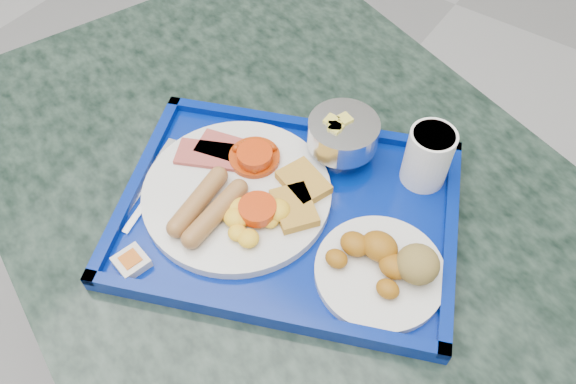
# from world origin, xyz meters

# --- Properties ---
(table) EXTENTS (1.29, 1.08, 0.69)m
(table) POSITION_xyz_m (0.32, 0.44, 0.51)
(table) COLOR gray
(table) RESTS_ON floor
(tray) EXTENTS (0.53, 0.47, 0.03)m
(tray) POSITION_xyz_m (0.31, 0.41, 0.70)
(tray) COLOR navy
(tray) RESTS_ON table
(main_plate) EXTENTS (0.25, 0.25, 0.04)m
(main_plate) POSITION_xyz_m (0.25, 0.39, 0.72)
(main_plate) COLOR silver
(main_plate) RESTS_ON tray
(bread_plate) EXTENTS (0.16, 0.16, 0.05)m
(bread_plate) POSITION_xyz_m (0.46, 0.41, 0.72)
(bread_plate) COLOR silver
(bread_plate) RESTS_ON tray
(fruit_bowl) EXTENTS (0.10, 0.10, 0.07)m
(fruit_bowl) POSITION_xyz_m (0.32, 0.54, 0.75)
(fruit_bowl) COLOR silver
(fruit_bowl) RESTS_ON tray
(juice_cup) EXTENTS (0.06, 0.06, 0.09)m
(juice_cup) POSITION_xyz_m (0.43, 0.57, 0.75)
(juice_cup) COLOR white
(juice_cup) RESTS_ON tray
(spoon) EXTENTS (0.05, 0.16, 0.01)m
(spoon) POSITION_xyz_m (0.16, 0.38, 0.71)
(spoon) COLOR silver
(spoon) RESTS_ON tray
(knife) EXTENTS (0.06, 0.17, 0.00)m
(knife) POSITION_xyz_m (0.13, 0.34, 0.71)
(knife) COLOR silver
(knife) RESTS_ON tray
(jam_packet) EXTENTS (0.04, 0.04, 0.01)m
(jam_packet) POSITION_xyz_m (0.20, 0.24, 0.71)
(jam_packet) COLOR silver
(jam_packet) RESTS_ON tray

